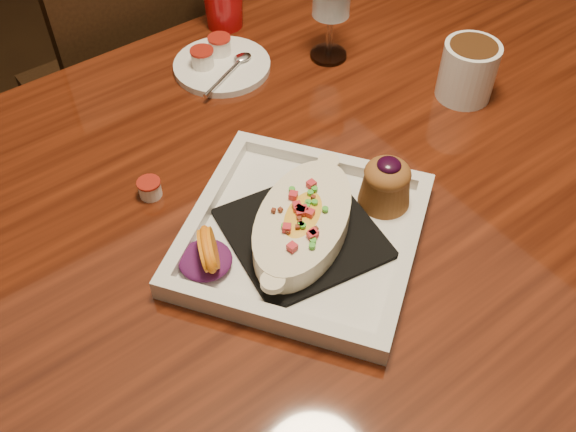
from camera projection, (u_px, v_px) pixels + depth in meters
floor at (320, 403)px, 1.46m from camera, size 7.00×7.00×0.00m
table at (335, 212)px, 0.97m from camera, size 1.50×0.90×0.75m
chair_far at (149, 88)px, 1.42m from camera, size 0.42×0.42×0.93m
plate at (310, 224)px, 0.80m from camera, size 0.39×0.39×0.08m
coffee_mug at (469, 68)px, 0.97m from camera, size 0.12×0.09×0.09m
saucer at (220, 63)px, 1.05m from camera, size 0.16×0.16×0.11m
creamer_loose at (150, 188)px, 0.85m from camera, size 0.03×0.03×0.03m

